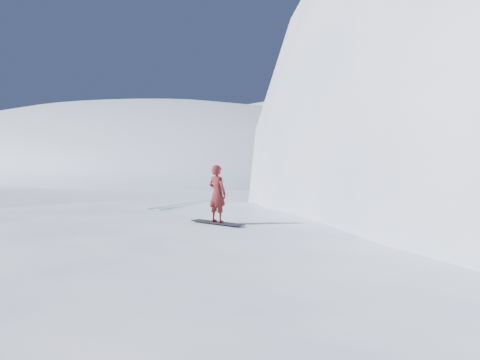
{
  "coord_description": "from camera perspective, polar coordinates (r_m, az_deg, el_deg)",
  "views": [
    {
      "loc": [
        11.72,
        -9.37,
        4.28
      ],
      "look_at": [
        2.82,
        2.52,
        3.5
      ],
      "focal_mm": 40.0,
      "sensor_mm": 36.0,
      "label": 1
    }
  ],
  "objects": [
    {
      "name": "near_ridge",
      "position": [
        16.91,
        -4.06,
        -11.66
      ],
      "size": [
        36.0,
        28.0,
        4.8
      ],
      "primitive_type": "ellipsoid",
      "color": "white",
      "rests_on": "ground"
    },
    {
      "name": "snowboard",
      "position": [
        14.18,
        -2.43,
        -4.56
      ],
      "size": [
        1.7,
        0.43,
        0.03
      ],
      "primitive_type": "cube",
      "rotation": [
        0.0,
        0.0,
        -0.07
      ],
      "color": "black",
      "rests_on": "near_ridge"
    },
    {
      "name": "snowboarder",
      "position": [
        14.1,
        -2.44,
        -1.45
      ],
      "size": [
        0.58,
        0.4,
        1.51
      ],
      "primitive_type": "imported",
      "rotation": [
        0.0,
        0.0,
        3.07
      ],
      "color": "maroon",
      "rests_on": "snowboard"
    },
    {
      "name": "vapor_plume",
      "position": [
        98.71,
        -17.86,
        0.37
      ],
      "size": [
        9.08,
        7.26,
        6.35
      ],
      "primitive_type": "ellipsoid",
      "color": "white",
      "rests_on": "ground"
    },
    {
      "name": "wind_bumps",
      "position": [
        17.35,
        -9.98,
        -11.32
      ],
      "size": [
        16.0,
        14.4,
        1.0
      ],
      "color": "white",
      "rests_on": "ground"
    },
    {
      "name": "board_tracks",
      "position": [
        20.19,
        -4.25,
        -2.29
      ],
      "size": [
        1.45,
        5.94,
        0.04
      ],
      "color": "silver",
      "rests_on": "ground"
    },
    {
      "name": "far_ridge_c",
      "position": [
        130.16,
        13.37,
        1.04
      ],
      "size": [
        140.0,
        90.0,
        36.0
      ],
      "primitive_type": "ellipsoid",
      "color": "white",
      "rests_on": "ground"
    },
    {
      "name": "ground",
      "position": [
        15.6,
        -14.37,
        -13.01
      ],
      "size": [
        400.0,
        400.0,
        0.0
      ],
      "primitive_type": "plane",
      "color": "white",
      "rests_on": "ground"
    },
    {
      "name": "far_ridge_a",
      "position": [
        107.27,
        -12.86,
        0.64
      ],
      "size": [
        120.0,
        70.0,
        28.0
      ],
      "primitive_type": "ellipsoid",
      "color": "white",
      "rests_on": "ground"
    }
  ]
}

